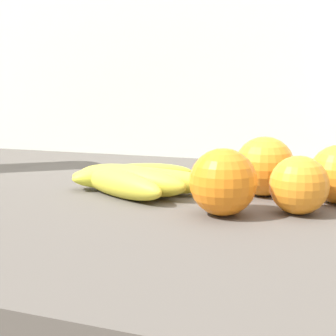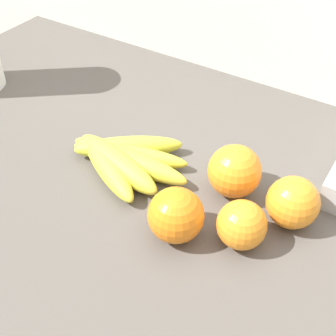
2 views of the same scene
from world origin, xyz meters
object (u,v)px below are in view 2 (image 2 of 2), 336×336
(banana_bunch, at_px, (122,159))
(orange_center, at_px, (176,215))
(orange_far_right, at_px, (235,172))
(orange_front, at_px, (242,225))
(orange_right, at_px, (293,203))

(banana_bunch, xyz_separation_m, orange_center, (0.15, -0.08, 0.02))
(banana_bunch, distance_m, orange_far_right, 0.19)
(banana_bunch, height_order, orange_far_right, orange_far_right)
(banana_bunch, xyz_separation_m, orange_front, (0.24, -0.04, 0.02))
(orange_front, relative_size, orange_center, 0.88)
(banana_bunch, height_order, orange_right, orange_right)
(banana_bunch, bearing_deg, orange_far_right, 14.88)
(banana_bunch, relative_size, orange_right, 2.85)
(banana_bunch, distance_m, orange_right, 0.28)
(orange_far_right, xyz_separation_m, orange_front, (0.05, -0.09, -0.01))
(orange_right, height_order, orange_center, orange_center)
(banana_bunch, xyz_separation_m, orange_right, (0.28, 0.04, 0.02))
(orange_center, bearing_deg, orange_front, 23.91)
(orange_front, bearing_deg, orange_center, -156.09)
(orange_far_right, bearing_deg, orange_center, -103.69)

